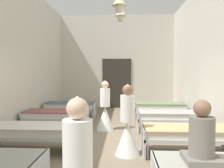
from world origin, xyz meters
name	(u,v)px	position (x,y,z in m)	size (l,w,h in m)	color
ground_plane	(110,141)	(0.00, 0.00, -0.05)	(6.11, 11.21, 0.10)	#7A6B56
room_shell	(112,55)	(0.00, 1.20, 2.27)	(5.91, 10.81, 4.52)	beige
bed_left_row_1	(30,131)	(-1.70, -0.95, 0.44)	(1.90, 0.84, 0.57)	#B7BCC1
bed_right_row_1	(188,133)	(1.70, -0.95, 0.44)	(1.90, 0.84, 0.57)	#B7BCC1
bed_left_row_2	(56,115)	(-1.70, 0.95, 0.44)	(1.90, 0.84, 0.57)	#B7BCC1
bed_right_row_2	(169,116)	(1.70, 0.95, 0.44)	(1.90, 0.84, 0.57)	#B7BCC1
bed_left_row_3	(71,106)	(-1.70, 2.85, 0.44)	(1.90, 0.84, 0.57)	#B7BCC1
bed_right_row_3	(159,106)	(1.70, 2.85, 0.44)	(1.90, 0.84, 0.57)	#B7BCC1
nurse_near_aisle	(105,112)	(-0.21, 0.99, 0.53)	(0.52, 0.52, 1.49)	white
nurse_far_aisle	(128,130)	(0.44, -1.07, 0.53)	(0.52, 0.52, 1.49)	white
patient_seated_primary	(202,139)	(1.35, -2.83, 0.87)	(0.44, 0.44, 0.80)	slate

